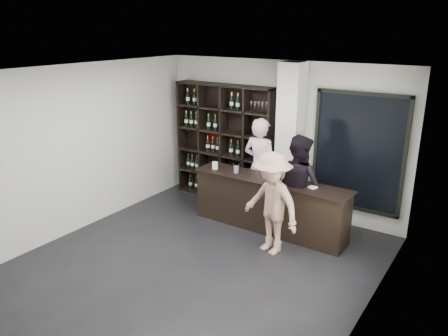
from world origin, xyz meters
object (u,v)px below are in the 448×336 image
Objects in this scene: customer at (271,203)px; tasting_counter at (269,205)px; taster_pink at (260,167)px; taster_black at (298,186)px; wine_shelf at (224,143)px.

tasting_counter is at bearing 136.27° from customer.
taster_black is (0.98, -0.43, -0.05)m from taster_pink.
tasting_counter is at bearing 135.21° from taster_pink.
customer is at bearing -59.35° from tasting_counter.
tasting_counter is at bearing -28.52° from wine_shelf.
customer is at bearing 128.13° from taster_pink.
taster_pink is at bearing -15.82° from wine_shelf.
tasting_counter is at bearing 30.75° from taster_black.
taster_pink reaches higher than tasting_counter.
wine_shelf is 1.44× the size of customer.
wine_shelf is 1.27× the size of taster_pink.
customer is at bearing -38.57° from wine_shelf.
taster_black reaches higher than tasting_counter.
customer is (0.40, -0.70, 0.36)m from tasting_counter.
wine_shelf is 2.46m from customer.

